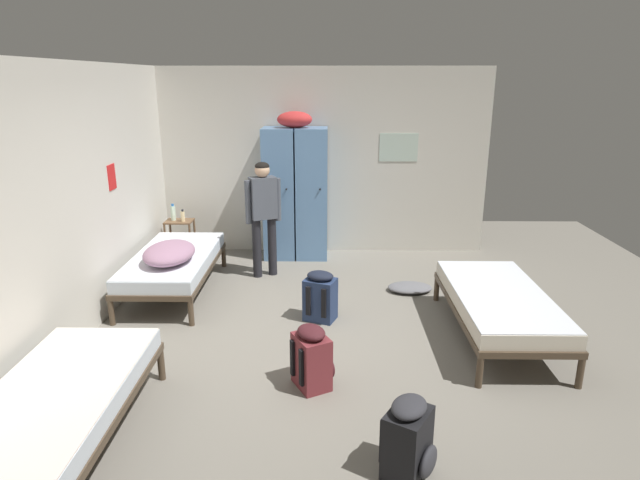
{
  "coord_description": "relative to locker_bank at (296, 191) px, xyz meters",
  "views": [
    {
      "loc": [
        0.07,
        -4.81,
        2.51
      ],
      "look_at": [
        0.0,
        0.29,
        0.95
      ],
      "focal_mm": 29.95,
      "sensor_mm": 36.0,
      "label": 1
    }
  ],
  "objects": [
    {
      "name": "ground_plane",
      "position": [
        0.38,
        -2.61,
        -0.97
      ],
      "size": [
        9.24,
        9.24,
        0.0
      ],
      "primitive_type": "plane",
      "color": "slate"
    },
    {
      "name": "lotion_bottle",
      "position": [
        -1.58,
        -0.2,
        -0.32
      ],
      "size": [
        0.06,
        0.06,
        0.17
      ],
      "color": "beige",
      "rests_on": "shelf_unit"
    },
    {
      "name": "backpack_black",
      "position": [
        0.98,
        -4.48,
        -0.71
      ],
      "size": [
        0.41,
        0.4,
        0.55
      ],
      "color": "black",
      "rests_on": "ground_plane"
    },
    {
      "name": "bed_left_rear",
      "position": [
        -1.4,
        -1.4,
        -0.59
      ],
      "size": [
        0.9,
        1.9,
        0.49
      ],
      "color": "#473828",
      "rests_on": "ground_plane"
    },
    {
      "name": "backpack_navy",
      "position": [
        0.39,
        -2.14,
        -0.71
      ],
      "size": [
        0.38,
        0.4,
        0.55
      ],
      "color": "navy",
      "rests_on": "ground_plane"
    },
    {
      "name": "locker_bank",
      "position": [
        0.0,
        0.0,
        0.0
      ],
      "size": [
        0.9,
        0.55,
        2.07
      ],
      "color": "#5B84B2",
      "rests_on": "ground_plane"
    },
    {
      "name": "clothes_pile_grey",
      "position": [
        1.47,
        -1.34,
        -0.92
      ],
      "size": [
        0.54,
        0.37,
        0.09
      ],
      "color": "slate",
      "rests_on": "ground_plane"
    },
    {
      "name": "bedding_heap",
      "position": [
        -1.35,
        -1.69,
        -0.37
      ],
      "size": [
        0.56,
        0.79,
        0.22
      ],
      "color": "gray",
      "rests_on": "bed_left_rear"
    },
    {
      "name": "room_backdrop",
      "position": [
        -0.91,
        -1.29,
        0.36
      ],
      "size": [
        4.77,
        5.84,
        2.66
      ],
      "color": "beige",
      "rests_on": "ground_plane"
    },
    {
      "name": "person_traveler",
      "position": [
        -0.37,
        -0.81,
        -0.06
      ],
      "size": [
        0.44,
        0.31,
        1.5
      ],
      "color": "black",
      "rests_on": "ground_plane"
    },
    {
      "name": "backpack_maroon",
      "position": [
        0.33,
        -3.45,
        -0.71
      ],
      "size": [
        0.41,
        0.39,
        0.55
      ],
      "color": "maroon",
      "rests_on": "ground_plane"
    },
    {
      "name": "shelf_unit",
      "position": [
        -1.65,
        -0.16,
        -0.62
      ],
      "size": [
        0.38,
        0.3,
        0.57
      ],
      "color": "brown",
      "rests_on": "ground_plane"
    },
    {
      "name": "water_bottle",
      "position": [
        -1.73,
        -0.14,
        -0.29
      ],
      "size": [
        0.07,
        0.07,
        0.24
      ],
      "color": "silver",
      "rests_on": "shelf_unit"
    },
    {
      "name": "bed_right",
      "position": [
        2.15,
        -2.53,
        -0.59
      ],
      "size": [
        0.9,
        1.9,
        0.49
      ],
      "color": "#473828",
      "rests_on": "ground_plane"
    },
    {
      "name": "bed_left_front",
      "position": [
        -1.4,
        -4.28,
        -0.59
      ],
      "size": [
        0.9,
        1.9,
        0.49
      ],
      "color": "#473828",
      "rests_on": "ground_plane"
    }
  ]
}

